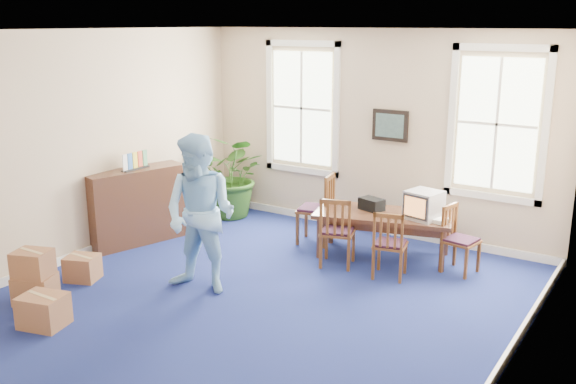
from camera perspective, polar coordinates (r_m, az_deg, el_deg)
The scene contains 24 objects.
floor at distance 7.94m, azimuth -2.98°, elevation -9.60°, with size 6.50×6.50×0.00m, color navy.
ceiling at distance 7.23m, azimuth -3.33°, elevation 14.16°, with size 6.50×6.50×0.00m, color white.
wall_back at distance 10.18m, azimuth 7.60°, elevation 5.23°, with size 6.50×6.50×0.00m, color #CAB190.
wall_left at distance 9.46m, azimuth -18.13°, elevation 3.87°, with size 6.50×6.50×0.00m, color #CAB190.
wall_right at distance 6.22m, azimuth 19.95°, elevation -1.79°, with size 6.50×6.50×0.00m, color #CAB190.
baseboard_back at distance 10.52m, azimuth 7.24°, elevation -3.09°, with size 6.00×0.04×0.12m, color white.
baseboard_left at distance 9.83m, azimuth -17.30°, elevation -4.99°, with size 0.04×6.50×0.12m, color white.
baseboard_right at distance 6.81m, azimuth 18.52°, elevation -14.26°, with size 0.04×6.50×0.12m, color white.
window_left at distance 10.73m, azimuth 1.26°, elevation 7.46°, with size 1.40×0.12×2.20m, color white, non-canonical shape.
window_right at distance 9.49m, azimuth 18.10°, elevation 5.75°, with size 1.40×0.12×2.20m, color white, non-canonical shape.
wall_picture at distance 9.99m, azimuth 9.07°, elevation 5.86°, with size 0.58×0.06×0.48m, color black, non-canonical shape.
conference_table at distance 9.33m, azimuth 8.46°, elevation -3.77°, with size 1.92×0.87×0.65m, color #4C2B1B, non-canonical shape.
crt_tv at distance 9.01m, azimuth 11.98°, elevation -1.13°, with size 0.43×0.47×0.39m, color #B7B7BC, non-canonical shape.
game_console at distance 8.94m, azimuth 13.39°, elevation -2.48°, with size 0.17×0.22×0.05m, color white.
equipment_bag at distance 9.33m, azimuth 7.44°, elevation -1.08°, with size 0.34×0.22×0.17m, color black.
chair_near_left at distance 8.88m, azimuth 4.44°, elevation -3.46°, with size 0.45×0.45×1.00m, color brown, non-canonical shape.
chair_near_right at distance 8.57m, azimuth 9.08°, elevation -4.55°, with size 0.42×0.42×0.93m, color brown, non-canonical shape.
chair_end_left at distance 9.76m, azimuth 2.42°, elevation -1.47°, with size 0.49×0.49×1.08m, color brown, non-canonical shape.
chair_end_right at distance 8.92m, azimuth 15.16°, elevation -4.14°, with size 0.41×0.41×0.92m, color brown, non-canonical shape.
man at distance 7.95m, azimuth -7.78°, elevation -2.01°, with size 0.97×0.75×1.99m, color #93CDFB.
credenza at distance 10.01m, azimuth -13.29°, elevation -1.07°, with size 0.44×1.54×1.21m, color #4C2B1B.
brochure_rack at distance 9.82m, azimuth -13.46°, elevation 3.09°, with size 0.11×0.63×0.28m, color #99999E, non-canonical shape.
potted_plant at distance 11.05m, azimuth -4.88°, elevation 1.47°, with size 1.31×1.14×1.46m, color #264F16.
cardboard_boxes at distance 8.24m, azimuth -20.44°, elevation -7.03°, with size 1.21×1.21×0.69m, color #A46B45, non-canonical shape.
Camera 1 is at (4.22, -5.86, 3.29)m, focal length 40.00 mm.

